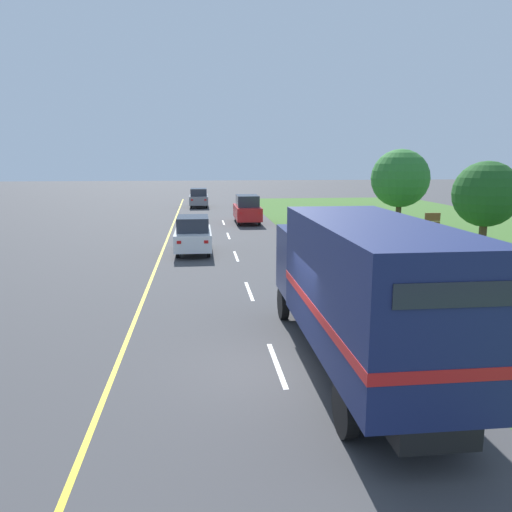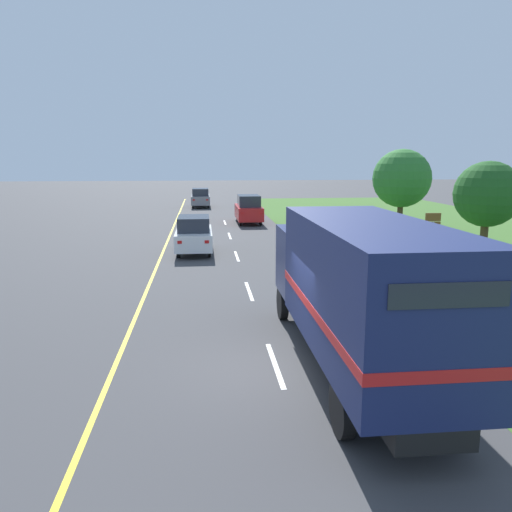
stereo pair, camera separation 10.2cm
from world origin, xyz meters
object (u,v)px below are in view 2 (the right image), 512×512
object	(u,v)px
horse_trailer_truck	(356,287)
lead_car_grey_ahead	(201,198)
roadside_tree_mid	(402,178)
lead_car_red_ahead	(249,209)
highway_sign	(416,240)
roadside_tree_near	(488,194)
delineator_post	(390,300)
lead_car_white	(194,234)

from	to	relation	value
horse_trailer_truck	lead_car_grey_ahead	world-z (taller)	horse_trailer_truck
roadside_tree_mid	lead_car_grey_ahead	bearing A→B (deg)	130.82
horse_trailer_truck	lead_car_red_ahead	distance (m)	26.41
lead_car_red_ahead	highway_sign	size ratio (longest dim) A/B	1.71
roadside_tree_near	delineator_post	xyz separation A→B (m)	(-8.69, -9.81, -2.44)
lead_car_grey_ahead	highway_sign	distance (m)	32.14
horse_trailer_truck	roadside_tree_near	size ratio (longest dim) A/B	1.88
lead_car_white	lead_car_grey_ahead	bearing A→B (deg)	89.41
lead_car_grey_ahead	delineator_post	xyz separation A→B (m)	(5.84, -35.50, -0.43)
lead_car_red_ahead	lead_car_grey_ahead	size ratio (longest dim) A/B	1.03
delineator_post	horse_trailer_truck	bearing A→B (deg)	-120.99
horse_trailer_truck	roadside_tree_near	bearing A→B (deg)	51.12
highway_sign	horse_trailer_truck	bearing A→B (deg)	-121.11
lead_car_white	delineator_post	distance (m)	12.64
lead_car_red_ahead	roadside_tree_near	world-z (taller)	roadside_tree_near
roadside_tree_mid	roadside_tree_near	bearing A→B (deg)	-86.30
lead_car_white	roadside_tree_near	xyz separation A→B (m)	(14.78, -1.26, 1.99)
roadside_tree_near	roadside_tree_mid	size ratio (longest dim) A/B	0.86
horse_trailer_truck	roadside_tree_near	world-z (taller)	roadside_tree_near
lead_car_white	lead_car_grey_ahead	distance (m)	24.44
roadside_tree_near	delineator_post	distance (m)	13.33
lead_car_white	roadside_tree_mid	bearing A→B (deg)	30.47
horse_trailer_truck	lead_car_white	bearing A→B (deg)	104.28
lead_car_red_ahead	delineator_post	size ratio (longest dim) A/B	4.73
horse_trailer_truck	delineator_post	bearing A→B (deg)	59.01
highway_sign	delineator_post	distance (m)	5.40
highway_sign	lead_car_white	bearing A→B (deg)	143.56
lead_car_white	lead_car_grey_ahead	xyz separation A→B (m)	(0.25, 24.44, -0.01)
lead_car_white	delineator_post	world-z (taller)	lead_car_white
delineator_post	lead_car_grey_ahead	bearing A→B (deg)	99.34
horse_trailer_truck	lead_car_white	size ratio (longest dim) A/B	2.07
highway_sign	roadside_tree_mid	bearing A→B (deg)	70.28
roadside_tree_mid	horse_trailer_truck	bearing A→B (deg)	-114.07
horse_trailer_truck	roadside_tree_mid	size ratio (longest dim) A/B	1.62
lead_car_white	roadside_tree_mid	distance (m)	16.61
delineator_post	roadside_tree_near	bearing A→B (deg)	48.44
lead_car_grey_ahead	delineator_post	size ratio (longest dim) A/B	4.58
horse_trailer_truck	lead_car_red_ahead	xyz separation A→B (m)	(0.04, 26.39, -0.93)
lead_car_red_ahead	roadside_tree_near	xyz separation A→B (m)	(10.95, -12.76, 1.91)
horse_trailer_truck	roadside_tree_mid	xyz separation A→B (m)	(10.37, 23.22, 1.40)
horse_trailer_truck	lead_car_red_ahead	world-z (taller)	horse_trailer_truck
lead_car_red_ahead	lead_car_grey_ahead	world-z (taller)	lead_car_red_ahead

